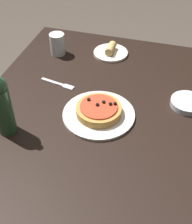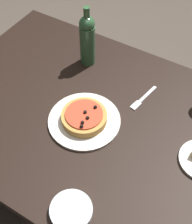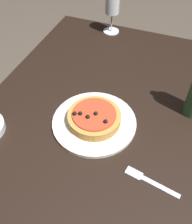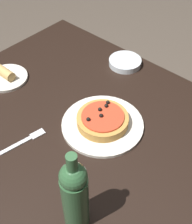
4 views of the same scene
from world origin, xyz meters
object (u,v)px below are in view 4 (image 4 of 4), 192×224
Objects in this scene: dining_table at (96,150)px; fork at (26,140)px; side_bowl at (125,62)px; wine_bottle at (75,195)px; dinner_plate at (103,124)px; side_plate at (6,77)px; pizza at (103,120)px.

dining_table is 7.82× the size of fork.
side_bowl is 0.56m from fork.
dinner_plate is at bearing -60.43° from wine_bottle.
side_plate is (0.30, 0.40, 0.00)m from side_bowl.
pizza is 1.30× the size of side_bowl.
side_plate is at bearing 53.08° from side_bowl.
fork is at bearing 153.58° from side_plate.
fork reaches higher than dining_table.
side_plate is at bearing 3.09° from dining_table.
wine_bottle is at bearing 119.57° from dinner_plate.
wine_bottle reaches higher than dining_table.
dinner_plate is at bearing 115.80° from side_bowl.
dinner_plate reaches higher than fork.
pizza is 0.27m from fork.
wine_bottle reaches higher than fork.
dining_table is 0.25m from fork.
side_bowl is at bearing -65.85° from dining_table.
pizza is 0.36m from wine_bottle.
dinner_plate is 1.60× the size of pizza.
pizza is 0.47m from side_plate.
side_bowl is at bearing -64.22° from pizza.
dining_table is at bearing 99.90° from dinner_plate.
side_plate is (0.46, 0.07, 0.01)m from dinner_plate.
dinner_plate is 1.73× the size of fork.
dining_table is at bearing -29.73° from fork.
dining_table is 4.52× the size of dinner_plate.
side_bowl reaches higher than fork.
wine_bottle is 0.69m from side_plate.
dining_table is 0.13m from pizza.
pizza is 0.37m from side_bowl.
dinner_plate reaches higher than dining_table.
side_plate is at bearing -20.57° from wine_bottle.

